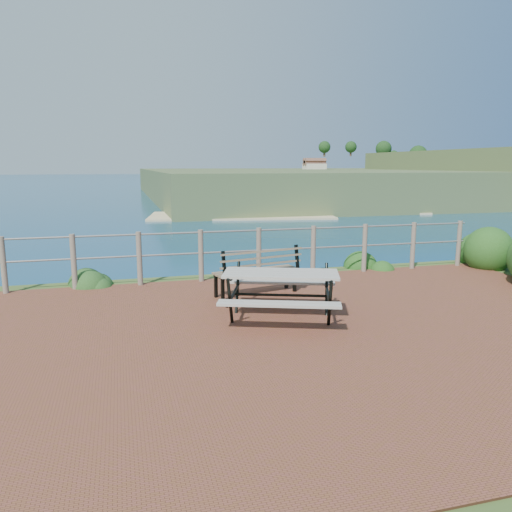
% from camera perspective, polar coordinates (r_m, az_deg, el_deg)
% --- Properties ---
extents(ground, '(10.00, 7.00, 0.12)m').
position_cam_1_polar(ground, '(6.89, 7.92, -8.62)').
color(ground, brown).
rests_on(ground, ground).
extents(ocean, '(1200.00, 1200.00, 0.00)m').
position_cam_1_polar(ocean, '(206.00, -14.77, 9.43)').
color(ocean, navy).
rests_on(ocean, ground).
extents(safety_railing, '(9.40, 0.10, 1.00)m').
position_cam_1_polar(safety_railing, '(9.82, 0.32, 0.66)').
color(safety_railing, '#6B5B4C').
rests_on(safety_railing, ground).
extents(distant_bay, '(290.00, 232.36, 24.00)m').
position_cam_1_polar(distant_bay, '(272.73, 25.11, 8.64)').
color(distant_bay, '#405329').
rests_on(distant_bay, ground).
extents(picnic_table, '(1.77, 1.35, 0.69)m').
position_cam_1_polar(picnic_table, '(7.23, 2.85, -3.95)').
color(picnic_table, '#9D978D').
rests_on(picnic_table, ground).
extents(park_bench, '(1.55, 0.69, 0.85)m').
position_cam_1_polar(park_bench, '(8.56, 0.02, -0.88)').
color(park_bench, brown).
rests_on(park_bench, ground).
extents(shrub_right_edge, '(1.10, 1.10, 1.57)m').
position_cam_1_polar(shrub_right_edge, '(12.32, 24.59, -1.01)').
color(shrub_right_edge, '#214816').
rests_on(shrub_right_edge, ground).
extents(shrub_lip_west, '(0.76, 0.76, 0.49)m').
position_cam_1_polar(shrub_lip_west, '(9.87, -18.85, -3.26)').
color(shrub_lip_west, '#25471A').
rests_on(shrub_lip_west, ground).
extents(shrub_lip_east, '(0.77, 0.77, 0.51)m').
position_cam_1_polar(shrub_lip_east, '(11.21, 12.87, -1.36)').
color(shrub_lip_east, '#214816').
rests_on(shrub_lip_east, ground).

